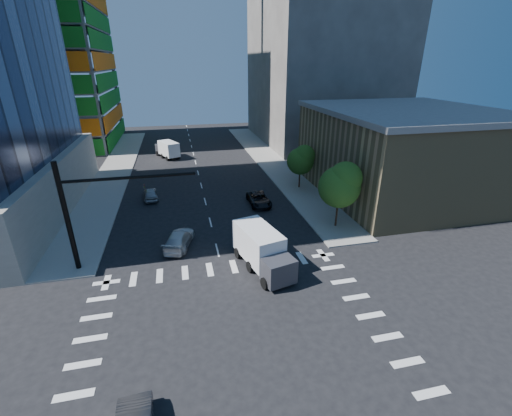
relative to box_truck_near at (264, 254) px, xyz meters
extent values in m
plane|color=black|center=(-3.36, -8.06, -1.44)|extent=(160.00, 160.00, 0.00)
cube|color=silver|center=(-3.36, -8.06, -1.43)|extent=(20.00, 20.00, 0.01)
cube|color=#999691|center=(9.14, 31.94, -1.36)|extent=(5.00, 60.00, 0.15)
cube|color=#999691|center=(-15.86, 31.94, -1.36)|extent=(5.00, 60.00, 0.15)
cube|color=#167D1E|center=(-18.26, 53.94, 23.06)|extent=(0.12, 24.00, 49.00)
cube|color=#958356|center=(21.64, 13.94, 3.56)|extent=(20.00, 22.00, 10.00)
cube|color=slate|center=(21.64, 13.94, 8.86)|extent=(20.50, 22.50, 0.60)
cube|color=#5B5552|center=(23.64, 46.94, 12.56)|extent=(24.00, 30.00, 28.00)
cylinder|color=black|center=(-14.86, 3.44, 3.21)|extent=(0.40, 0.40, 9.00)
cylinder|color=black|center=(-9.86, 3.44, 6.11)|extent=(10.00, 0.24, 0.24)
imported|color=black|center=(-8.86, 3.44, 5.01)|extent=(0.16, 0.20, 1.00)
cylinder|color=#382316|center=(9.14, 5.94, -0.15)|extent=(0.20, 0.20, 2.27)
sphere|color=#215316|center=(9.14, 5.94, 2.94)|extent=(4.16, 4.16, 4.16)
sphere|color=#457B29|center=(9.54, 5.64, 3.91)|extent=(3.25, 3.25, 3.25)
cylinder|color=#382316|center=(9.44, 17.94, -0.33)|extent=(0.20, 0.20, 1.92)
sphere|color=#215316|center=(9.44, 17.94, 2.29)|extent=(3.52, 3.52, 3.52)
sphere|color=#457B29|center=(9.84, 17.64, 3.11)|extent=(2.75, 2.75, 2.75)
imported|color=black|center=(2.80, 13.57, -0.76)|extent=(2.34, 4.92, 1.36)
imported|color=silver|center=(-6.67, 5.48, -0.71)|extent=(3.35, 5.39, 1.46)
imported|color=#989A9F|center=(-9.84, 18.24, -0.74)|extent=(2.06, 4.26, 1.40)
cube|color=white|center=(0.00, 0.00, 0.49)|extent=(3.58, 5.52, 2.64)
cube|color=#3F3F46|center=(0.00, 0.00, -0.17)|extent=(2.71, 2.34, 1.93)
cube|color=white|center=(-7.98, 38.59, 0.28)|extent=(3.81, 5.00, 2.35)
cube|color=#3F3F46|center=(-7.98, 38.59, -0.31)|extent=(2.56, 2.33, 1.71)
camera|label=1|loc=(-6.00, -23.15, 14.35)|focal=24.00mm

